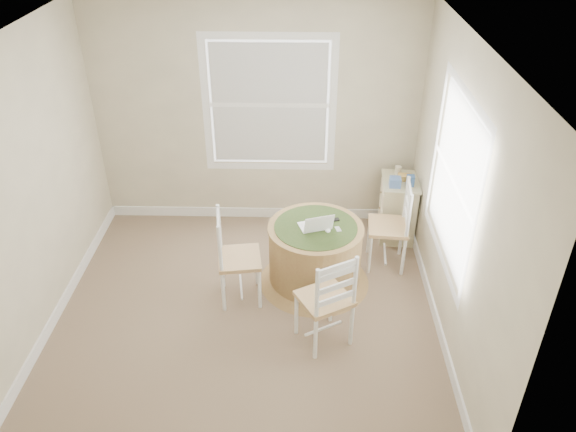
{
  "coord_description": "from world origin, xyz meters",
  "views": [
    {
      "loc": [
        0.5,
        -4.01,
        3.68
      ],
      "look_at": [
        0.39,
        0.45,
        0.86
      ],
      "focal_mm": 35.0,
      "sensor_mm": 36.0,
      "label": 1
    }
  ],
  "objects_px": {
    "round_table": "(315,252)",
    "chair_left": "(239,258)",
    "chair_near": "(325,298)",
    "chair_right": "(388,226)",
    "corner_chest": "(397,208)",
    "laptop": "(316,226)"
  },
  "relations": [
    {
      "from": "round_table",
      "to": "chair_near",
      "type": "distance_m",
      "value": 0.84
    },
    {
      "from": "chair_near",
      "to": "corner_chest",
      "type": "height_order",
      "value": "chair_near"
    },
    {
      "from": "laptop",
      "to": "corner_chest",
      "type": "bearing_deg",
      "value": -154.84
    },
    {
      "from": "corner_chest",
      "to": "round_table",
      "type": "bearing_deg",
      "value": -133.02
    },
    {
      "from": "round_table",
      "to": "laptop",
      "type": "xyz_separation_m",
      "value": [
        -0.0,
        -0.02,
        0.33
      ]
    },
    {
      "from": "chair_near",
      "to": "corner_chest",
      "type": "relative_size",
      "value": 1.33
    },
    {
      "from": "chair_near",
      "to": "corner_chest",
      "type": "xyz_separation_m",
      "value": [
        0.88,
        1.71,
        -0.12
      ]
    },
    {
      "from": "chair_near",
      "to": "corner_chest",
      "type": "distance_m",
      "value": 1.93
    },
    {
      "from": "round_table",
      "to": "chair_near",
      "type": "bearing_deg",
      "value": -99.92
    },
    {
      "from": "laptop",
      "to": "chair_left",
      "type": "bearing_deg",
      "value": 0.16
    },
    {
      "from": "round_table",
      "to": "corner_chest",
      "type": "distance_m",
      "value": 1.3
    },
    {
      "from": "chair_right",
      "to": "corner_chest",
      "type": "bearing_deg",
      "value": 166.07
    },
    {
      "from": "chair_right",
      "to": "laptop",
      "type": "bearing_deg",
      "value": -60.69
    },
    {
      "from": "chair_near",
      "to": "chair_right",
      "type": "height_order",
      "value": "same"
    },
    {
      "from": "chair_right",
      "to": "corner_chest",
      "type": "height_order",
      "value": "chair_right"
    },
    {
      "from": "laptop",
      "to": "chair_right",
      "type": "bearing_deg",
      "value": -173.74
    },
    {
      "from": "round_table",
      "to": "chair_left",
      "type": "height_order",
      "value": "chair_left"
    },
    {
      "from": "round_table",
      "to": "corner_chest",
      "type": "xyz_separation_m",
      "value": [
        0.95,
        0.88,
        -0.01
      ]
    },
    {
      "from": "chair_near",
      "to": "round_table",
      "type": "bearing_deg",
      "value": -114.29
    },
    {
      "from": "chair_left",
      "to": "laptop",
      "type": "relative_size",
      "value": 2.65
    },
    {
      "from": "chair_near",
      "to": "laptop",
      "type": "xyz_separation_m",
      "value": [
        -0.07,
        0.81,
        0.22
      ]
    },
    {
      "from": "round_table",
      "to": "corner_chest",
      "type": "height_order",
      "value": "corner_chest"
    }
  ]
}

